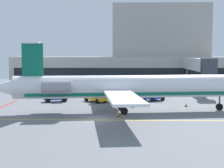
# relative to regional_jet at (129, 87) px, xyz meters

# --- Properties ---
(ground) EXTENTS (120.00, 120.00, 0.11)m
(ground) POSITION_rel_regional_jet_xyz_m (-3.59, -5.01, -3.24)
(ground) COLOR slate
(terminal_building) EXTENTS (59.57, 12.62, 19.71)m
(terminal_building) POSITION_rel_regional_jet_xyz_m (4.79, 41.68, 3.64)
(terminal_building) COLOR #B7B2A8
(terminal_building) RESTS_ON ground
(jet_bridge_west) EXTENTS (2.40, 21.09, 6.62)m
(jet_bridge_west) POSITION_rel_regional_jet_xyz_m (13.83, 23.70, 2.04)
(jet_bridge_west) COLOR silver
(jet_bridge_west) RESTS_ON ground
(regional_jet) EXTENTS (35.47, 26.09, 8.77)m
(regional_jet) POSITION_rel_regional_jet_xyz_m (0.00, 0.00, 0.00)
(regional_jet) COLOR white
(regional_jet) RESTS_ON ground
(baggage_tug) EXTENTS (3.54, 3.34, 1.84)m
(baggage_tug) POSITION_rel_regional_jet_xyz_m (4.38, 10.48, -2.34)
(baggage_tug) COLOR #1E4CB2
(baggage_tug) RESTS_ON ground
(pushback_tractor) EXTENTS (3.78, 4.07, 2.16)m
(pushback_tractor) POSITION_rel_regional_jet_xyz_m (-4.59, 8.10, -2.21)
(pushback_tractor) COLOR #E5B20C
(pushback_tractor) RESTS_ON ground
(belt_loader) EXTENTS (3.86, 2.71, 1.96)m
(belt_loader) POSITION_rel_regional_jet_xyz_m (-10.72, 8.89, -2.30)
(belt_loader) COLOR #1E4CB2
(belt_loader) RESTS_ON ground
(fuel_tank) EXTENTS (6.45, 2.29, 2.39)m
(fuel_tank) POSITION_rel_regional_jet_xyz_m (-19.27, 24.02, -1.85)
(fuel_tank) COLOR white
(fuel_tank) RESTS_ON ground
(safety_cone_alpha) EXTENTS (0.47, 0.47, 0.55)m
(safety_cone_alpha) POSITION_rel_regional_jet_xyz_m (-1.41, -3.17, -2.95)
(safety_cone_alpha) COLOR orange
(safety_cone_alpha) RESTS_ON ground
(safety_cone_bravo) EXTENTS (0.47, 0.47, 0.55)m
(safety_cone_bravo) POSITION_rel_regional_jet_xyz_m (8.10, 4.57, -2.95)
(safety_cone_bravo) COLOR orange
(safety_cone_bravo) RESTS_ON ground
(safety_cone_charlie) EXTENTS (0.47, 0.47, 0.55)m
(safety_cone_charlie) POSITION_rel_regional_jet_xyz_m (0.59, 3.39, -2.95)
(safety_cone_charlie) COLOR orange
(safety_cone_charlie) RESTS_ON ground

